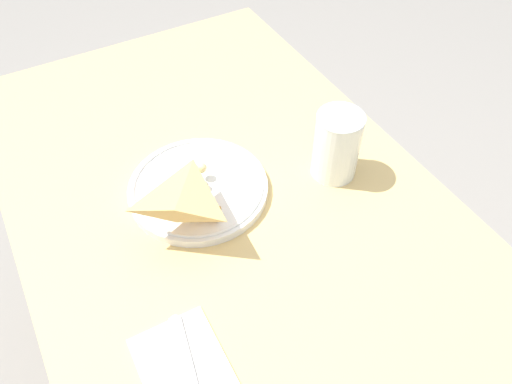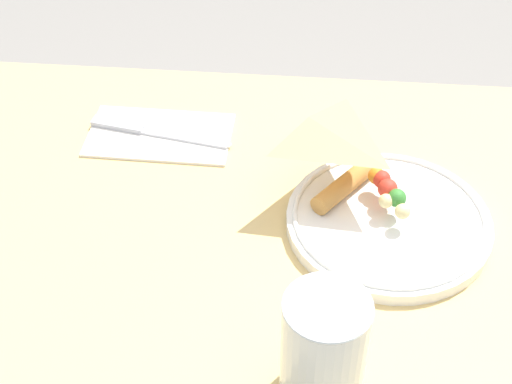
{
  "view_description": "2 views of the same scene",
  "coord_description": "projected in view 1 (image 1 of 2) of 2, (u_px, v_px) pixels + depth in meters",
  "views": [
    {
      "loc": [
        -0.5,
        0.24,
        1.43
      ],
      "look_at": [
        -0.03,
        -0.03,
        0.83
      ],
      "focal_mm": 35.0,
      "sensor_mm": 36.0,
      "label": 1
    },
    {
      "loc": [
        -0.03,
        -0.65,
        1.43
      ],
      "look_at": [
        -0.09,
        -0.0,
        0.85
      ],
      "focal_mm": 55.0,
      "sensor_mm": 36.0,
      "label": 2
    }
  ],
  "objects": [
    {
      "name": "ground_plane",
      "position": [
        243.0,
        380.0,
        1.43
      ],
      "size": [
        6.0,
        6.0,
        0.0
      ],
      "primitive_type": "plane",
      "color": "gray"
    },
    {
      "name": "dining_table",
      "position": [
        236.0,
        248.0,
        0.95
      ],
      "size": [
        1.19,
        0.7,
        0.77
      ],
      "color": "#DBB770",
      "rests_on": "ground_plane"
    },
    {
      "name": "plate_pizza",
      "position": [
        197.0,
        188.0,
        0.87
      ],
      "size": [
        0.24,
        0.24,
        0.06
      ],
      "color": "white",
      "rests_on": "dining_table"
    },
    {
      "name": "milk_glass",
      "position": [
        336.0,
        148.0,
        0.87
      ],
      "size": [
        0.08,
        0.08,
        0.13
      ],
      "color": "white",
      "rests_on": "dining_table"
    },
    {
      "name": "napkin_folded",
      "position": [
        191.0,
        383.0,
        0.65
      ],
      "size": [
        0.2,
        0.12,
        0.0
      ],
      "rotation": [
        0.0,
        0.0,
        -0.02
      ],
      "color": "white",
      "rests_on": "dining_table"
    }
  ]
}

